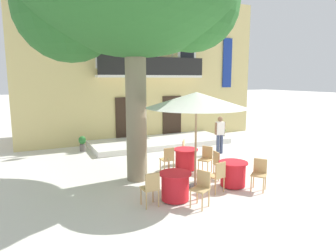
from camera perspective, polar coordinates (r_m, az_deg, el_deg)
The scene contains 19 objects.
ground_plane at distance 11.86m, azimuth 7.71°, elevation -6.81°, with size 120.00×120.00×0.00m, color silver.
building_facade at distance 17.52m, azimuth -6.11°, elevation 10.71°, with size 13.00×5.09×7.50m.
entrance_step_platform at distance 14.76m, azimuth -1.57°, elevation -3.07°, with size 6.69×2.65×0.25m, color silver.
cafe_table_near_tree at distance 10.69m, azimuth 3.41°, elevation -6.32°, with size 0.86×0.86×0.76m.
cafe_chair_near_tree_0 at distance 10.42m, azimuth 7.30°, elevation -6.01°, with size 0.55×0.55×0.91m.
cafe_chair_near_tree_1 at distance 11.39m, azimuth 3.50°, elevation -4.65°, with size 0.56×0.56×0.91m.
cafe_chair_near_tree_2 at distance 10.26m, azimuth -0.05°, elevation -6.17°, with size 0.40×0.40×0.91m.
cafe_table_middle at distance 8.09m, azimuth 1.39°, elevation -11.42°, with size 0.86×0.86×0.76m.
cafe_chair_middle_0 at distance 7.65m, azimuth -3.30°, elevation -11.56°, with size 0.42×0.42×0.91m.
cafe_chair_middle_1 at distance 7.73m, azimuth 6.40°, elevation -11.38°, with size 0.54×0.54×0.91m.
cafe_chair_middle_2 at distance 8.75m, azimuth 0.82°, elevation -8.87°, with size 0.54×0.54×0.91m.
cafe_table_front at distance 9.28m, azimuth 12.34°, elevation -8.91°, with size 0.86×0.86×0.76m.
cafe_chair_front_0 at distance 9.83m, azimuth 9.74°, elevation -6.98°, with size 0.45×0.45×0.91m.
cafe_chair_front_1 at distance 8.66m, azimuth 9.46°, elevation -9.19°, with size 0.47×0.47×0.91m.
cafe_chair_front_2 at distance 9.17m, azimuth 17.07°, elevation -8.44°, with size 0.56×0.56×0.91m.
cafe_umbrella at distance 8.53m, azimuth 5.44°, elevation 4.90°, with size 2.90×2.90×2.85m.
ground_planter_left at distance 13.90m, azimuth -16.06°, elevation -3.09°, with size 0.32×0.32×0.68m.
ground_planter_right at distance 16.51m, azimuth 10.28°, elevation -1.14°, with size 0.40×0.40×0.62m.
pedestrian_near_entrance at distance 13.02m, azimuth 9.90°, elevation -1.29°, with size 0.53×0.30×1.63m.
Camera 1 is at (-6.30, -9.51, 3.22)m, focal length 31.86 mm.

